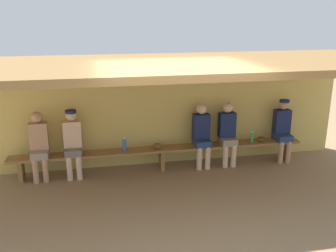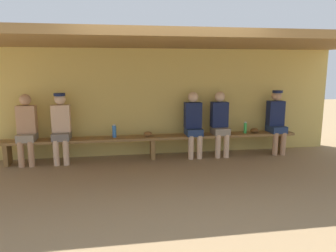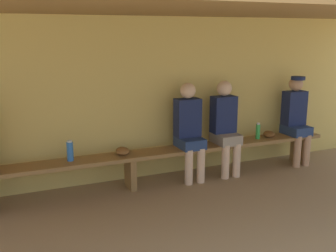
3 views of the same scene
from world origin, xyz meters
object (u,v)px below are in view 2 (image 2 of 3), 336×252
player_in_white (61,125)px  baseball_glove_tan (254,130)px  bench (152,140)px  baseball_glove_worn (148,134)px  player_with_sunglasses (276,119)px  player_in_blue (193,122)px  player_rightmost (220,121)px  water_bottle_green (245,128)px  water_bottle_blue (114,131)px  player_near_post (27,127)px

player_in_white → baseball_glove_tan: size_ratio=5.60×
player_in_white → bench: bearing=-0.1°
player_in_white → baseball_glove_worn: 1.68m
player_with_sunglasses → bench: bearing=-179.9°
bench → player_in_blue: 0.91m
bench → player_with_sunglasses: bearing=0.1°
player_rightmost → water_bottle_green: size_ratio=5.56×
player_rightmost → water_bottle_blue: player_rightmost is taller
bench → player_in_white: bearing=179.9°
player_rightmost → player_in_white: 3.16m
bench → player_near_post: player_near_post is taller
player_with_sunglasses → player_in_white: size_ratio=1.00×
player_with_sunglasses → baseball_glove_worn: (-2.75, 0.03, -0.24)m
player_near_post → water_bottle_blue: bearing=1.1°
player_near_post → water_bottle_green: 4.34m
player_with_sunglasses → baseball_glove_worn: bearing=179.4°
player_with_sunglasses → player_near_post: player_with_sunglasses is taller
player_near_post → player_rightmost: bearing=0.0°
bench → player_rightmost: (1.41, 0.00, 0.34)m
baseball_glove_tan → water_bottle_blue: bearing=128.3°
player_near_post → baseball_glove_tan: player_near_post is taller
player_in_blue → player_rightmost: bearing=0.0°
water_bottle_green → baseball_glove_worn: water_bottle_green is taller
player_with_sunglasses → water_bottle_green: 0.72m
player_in_blue → water_bottle_green: 1.13m
bench → baseball_glove_worn: size_ratio=25.00×
player_with_sunglasses → player_in_white: 4.41m
player_rightmost → baseball_glove_worn: 1.51m
player_with_sunglasses → water_bottle_blue: size_ratio=5.23×
player_rightmost → baseball_glove_worn: player_rightmost is taller
player_near_post → player_in_white: size_ratio=0.99×
bench → player_with_sunglasses: 2.68m
player_in_white → player_rightmost: bearing=-0.0°
player_in_blue → player_in_white: bearing=180.0°
player_in_blue → baseball_glove_tan: (1.34, 0.01, -0.22)m
player_in_blue → baseball_glove_worn: 0.96m
water_bottle_green → water_bottle_blue: (-2.72, 0.04, 0.01)m
player_in_white → water_bottle_green: size_ratio=5.60×
player_in_blue → player_in_white: size_ratio=0.99×
water_bottle_blue → player_rightmost: bearing=-0.8°
player_in_white → player_in_blue: bearing=-0.0°
water_bottle_green → player_in_blue: bearing=179.6°
player_rightmost → player_near_post: (-3.78, 0.00, 0.00)m
player_with_sunglasses → baseball_glove_worn: 2.76m
water_bottle_green → baseball_glove_tan: size_ratio=1.00×
water_bottle_green → player_with_sunglasses: bearing=0.7°
player_in_blue → player_near_post: bearing=180.0°
baseball_glove_worn → bench: bearing=-102.8°
player_with_sunglasses → water_bottle_blue: 3.42m
player_rightmost → baseball_glove_tan: player_rightmost is taller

